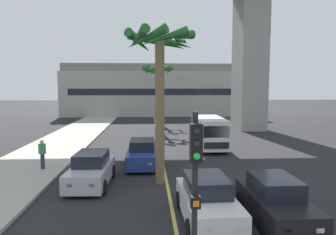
% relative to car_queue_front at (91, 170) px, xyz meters
% --- Properties ---
extents(sidewalk_left, '(4.80, 80.00, 0.15)m').
position_rel_car_queue_front_xyz_m(sidewalk_left, '(-4.37, 1.16, -0.65)').
color(sidewalk_left, '#ADA89E').
rests_on(sidewalk_left, ground).
extents(lane_stripe_center, '(0.14, 56.00, 0.01)m').
position_rel_car_queue_front_xyz_m(lane_stripe_center, '(3.63, 9.16, -0.72)').
color(lane_stripe_center, '#DBCC4C').
rests_on(lane_stripe_center, ground).
extents(pier_building_backdrop, '(29.00, 8.04, 8.26)m').
position_rel_car_queue_front_xyz_m(pier_building_backdrop, '(3.63, 37.35, 3.35)').
color(pier_building_backdrop, '#ADB2A8').
rests_on(pier_building_backdrop, ground).
extents(car_queue_front, '(1.96, 4.16, 1.56)m').
position_rel_car_queue_front_xyz_m(car_queue_front, '(0.00, 0.00, 0.00)').
color(car_queue_front, '#B7BABF').
rests_on(car_queue_front, ground).
extents(car_queue_second, '(1.86, 4.11, 1.56)m').
position_rel_car_queue_front_xyz_m(car_queue_second, '(7.13, -4.53, 0.00)').
color(car_queue_second, black).
rests_on(car_queue_second, ground).
extents(car_queue_third, '(1.87, 4.12, 1.56)m').
position_rel_car_queue_front_xyz_m(car_queue_third, '(2.36, 3.45, 0.00)').
color(car_queue_third, navy).
rests_on(car_queue_third, ground).
extents(car_queue_fourth, '(1.93, 4.15, 1.56)m').
position_rel_car_queue_front_xyz_m(car_queue_fourth, '(4.78, -4.30, 0.00)').
color(car_queue_fourth, white).
rests_on(car_queue_fourth, ground).
extents(delivery_van, '(2.19, 5.26, 2.36)m').
position_rel_car_queue_front_xyz_m(delivery_van, '(7.34, 8.34, 0.57)').
color(delivery_van, white).
rests_on(delivery_van, ground).
extents(traffic_light_median_near, '(0.24, 0.37, 4.20)m').
position_rel_car_queue_front_xyz_m(traffic_light_median_near, '(3.67, -8.77, 1.99)').
color(traffic_light_median_near, black).
rests_on(traffic_light_median_near, ground).
extents(palm_tree_near_median, '(3.42, 3.43, 6.97)m').
position_rel_car_queue_front_xyz_m(palm_tree_near_median, '(3.77, 18.76, 5.16)').
color(palm_tree_near_median, brown).
rests_on(palm_tree_near_median, ground).
extents(palm_tree_mid_median, '(3.37, 3.39, 7.45)m').
position_rel_car_queue_front_xyz_m(palm_tree_mid_median, '(3.29, 0.04, 5.29)').
color(palm_tree_mid_median, brown).
rests_on(palm_tree_mid_median, ground).
extents(palm_tree_far_median, '(3.45, 3.62, 7.47)m').
position_rel_car_queue_front_xyz_m(palm_tree_far_median, '(4.01, 25.27, 5.33)').
color(palm_tree_far_median, brown).
rests_on(palm_tree_far_median, ground).
extents(pedestrian_near_crosswalk, '(0.34, 0.22, 1.62)m').
position_rel_car_queue_front_xyz_m(pedestrian_near_crosswalk, '(-3.13, 2.59, 0.28)').
color(pedestrian_near_crosswalk, '#2D2D38').
rests_on(pedestrian_near_crosswalk, sidewalk_left).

